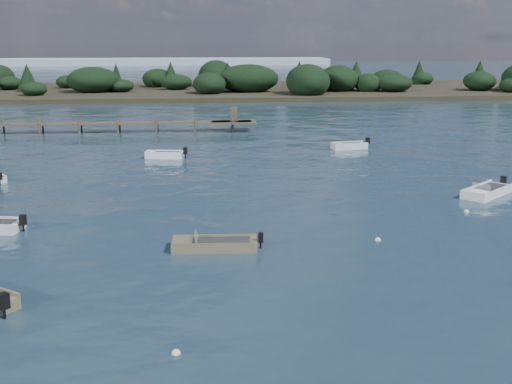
{
  "coord_description": "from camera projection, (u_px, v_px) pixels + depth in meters",
  "views": [
    {
      "loc": [
        0.17,
        -24.72,
        10.41
      ],
      "look_at": [
        3.57,
        14.0,
        1.0
      ],
      "focal_mm": 45.0,
      "sensor_mm": 36.0,
      "label": 1
    }
  ],
  "objects": [
    {
      "name": "jetty",
      "position": [
        1.0,
        125.0,
        70.76
      ],
      "size": [
        64.5,
        3.2,
        3.4
      ],
      "color": "#484035",
      "rests_on": "ground"
    },
    {
      "name": "tender_far_grey_b",
      "position": [
        349.0,
        147.0,
        61.3
      ],
      "size": [
        3.83,
        1.88,
        1.28
      ],
      "color": "silver",
      "rests_on": "ground"
    },
    {
      "name": "buoy_b",
      "position": [
        378.0,
        240.0,
        33.73
      ],
      "size": [
        0.32,
        0.32,
        0.32
      ],
      "primitive_type": "sphere",
      "color": "silver",
      "rests_on": "ground"
    },
    {
      "name": "ground",
      "position": [
        199.0,
        118.0,
        84.46
      ],
      "size": [
        400.0,
        400.0,
        0.0
      ],
      "primitive_type": "plane",
      "color": "#152633",
      "rests_on": "ground"
    },
    {
      "name": "tender_far_white",
      "position": [
        165.0,
        156.0,
        56.67
      ],
      "size": [
        3.73,
        1.84,
        1.25
      ],
      "color": "white",
      "rests_on": "ground"
    },
    {
      "name": "buoy_d",
      "position": [
        466.0,
        212.0,
        39.22
      ],
      "size": [
        0.32,
        0.32,
        0.32
      ],
      "primitive_type": "sphere",
      "color": "silver",
      "rests_on": "ground"
    },
    {
      "name": "buoy_a",
      "position": [
        176.0,
        354.0,
        21.64
      ],
      "size": [
        0.32,
        0.32,
        0.32
      ],
      "primitive_type": "sphere",
      "color": "silver",
      "rests_on": "ground"
    },
    {
      "name": "far_headland",
      "position": [
        327.0,
        82.0,
        124.85
      ],
      "size": [
        190.0,
        40.0,
        5.8
      ],
      "color": "black",
      "rests_on": "ground"
    },
    {
      "name": "dinghy_mid_white_a",
      "position": [
        214.0,
        246.0,
        32.36
      ],
      "size": [
        4.63,
        1.82,
        1.07
      ],
      "color": "#73694C",
      "rests_on": "ground"
    },
    {
      "name": "dinghy_mid_white_b",
      "position": [
        487.0,
        193.0,
        43.34
      ],
      "size": [
        4.55,
        4.28,
        1.22
      ],
      "color": "white",
      "rests_on": "ground"
    }
  ]
}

